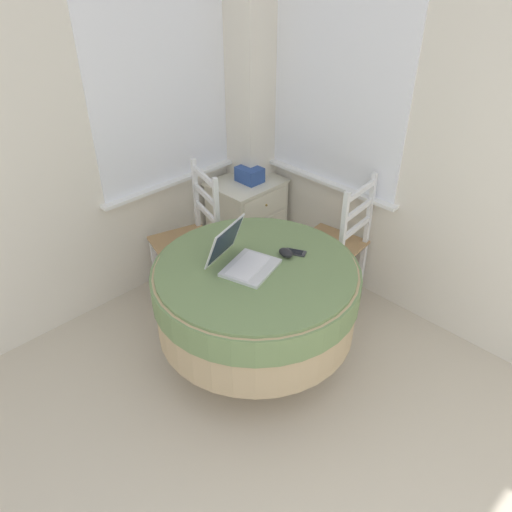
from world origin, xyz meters
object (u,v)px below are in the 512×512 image
at_px(laptop, 241,258).
at_px(cell_phone, 295,252).
at_px(dining_chair_near_back_window, 190,239).
at_px(storage_box, 250,175).
at_px(corner_cabinet, 247,219).
at_px(dining_chair_near_right_window, 336,244).
at_px(computer_mouse, 286,253).
at_px(round_dining_table, 256,293).

distance_m(laptop, cell_phone, 0.35).
xyz_separation_m(laptop, dining_chair_near_back_window, (0.23, 0.79, -0.32)).
xyz_separation_m(dining_chair_near_back_window, storage_box, (0.67, 0.07, 0.27)).
height_order(cell_phone, corner_cabinet, cell_phone).
height_order(dining_chair_near_back_window, dining_chair_near_right_window, same).
distance_m(dining_chair_near_right_window, corner_cabinet, 0.88).
bearing_deg(computer_mouse, cell_phone, -14.34).
distance_m(round_dining_table, dining_chair_near_right_window, 0.88).
bearing_deg(computer_mouse, dining_chair_near_back_window, 91.13).
relative_size(dining_chair_near_right_window, corner_cabinet, 1.47).
distance_m(laptop, corner_cabinet, 1.32).
xyz_separation_m(round_dining_table, storage_box, (0.85, 0.93, 0.19)).
height_order(round_dining_table, cell_phone, cell_phone).
distance_m(cell_phone, corner_cabinet, 1.22).
bearing_deg(cell_phone, round_dining_table, 166.36).
xyz_separation_m(cell_phone, storage_box, (0.59, 0.99, -0.01)).
distance_m(round_dining_table, laptop, 0.25).
bearing_deg(storage_box, corner_cabinet, 144.85).
bearing_deg(laptop, corner_cabinet, 44.88).
bearing_deg(cell_phone, storage_box, 59.44).
relative_size(laptop, dining_chair_near_right_window, 0.42).
bearing_deg(cell_phone, laptop, 158.43).
distance_m(dining_chair_near_back_window, storage_box, 0.72).
distance_m(laptop, dining_chair_near_back_window, 0.89).
distance_m(cell_phone, storage_box, 1.15).
bearing_deg(corner_cabinet, round_dining_table, -131.42).
xyz_separation_m(dining_chair_near_back_window, corner_cabinet, (0.65, 0.09, -0.12)).
relative_size(laptop, corner_cabinet, 0.61).
distance_m(cell_phone, dining_chair_near_right_window, 0.68).
bearing_deg(round_dining_table, cell_phone, -13.64).
xyz_separation_m(computer_mouse, cell_phone, (0.07, -0.02, -0.02)).
distance_m(round_dining_table, computer_mouse, 0.29).
relative_size(computer_mouse, dining_chair_near_right_window, 0.10).
bearing_deg(storage_box, cell_phone, -120.56).
relative_size(round_dining_table, corner_cabinet, 1.80).
height_order(round_dining_table, dining_chair_near_back_window, dining_chair_near_back_window).
relative_size(round_dining_table, storage_box, 6.28).
distance_m(computer_mouse, corner_cabinet, 1.24).
bearing_deg(computer_mouse, dining_chair_near_right_window, 10.09).
bearing_deg(round_dining_table, corner_cabinet, 48.58).
bearing_deg(computer_mouse, laptop, 156.63).
bearing_deg(cell_phone, corner_cabinet, 60.69).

